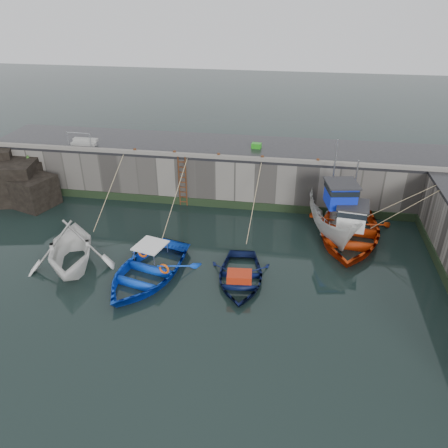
% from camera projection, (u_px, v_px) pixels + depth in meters
% --- Properties ---
extents(ground, '(120.00, 120.00, 0.00)m').
position_uv_depth(ground, '(173.00, 310.00, 18.67)').
color(ground, black).
rests_on(ground, ground).
extents(quay_back, '(30.00, 5.00, 3.00)m').
position_uv_depth(quay_back, '(222.00, 170.00, 28.76)').
color(quay_back, slate).
rests_on(quay_back, ground).
extents(road_back, '(30.00, 5.00, 0.16)m').
position_uv_depth(road_back, '(222.00, 147.00, 28.00)').
color(road_back, black).
rests_on(road_back, quay_back).
extents(kerb_back, '(30.00, 0.30, 0.20)m').
position_uv_depth(kerb_back, '(215.00, 157.00, 25.88)').
color(kerb_back, slate).
rests_on(kerb_back, road_back).
extents(algae_back, '(30.00, 0.08, 0.50)m').
position_uv_depth(algae_back, '(215.00, 203.00, 27.17)').
color(algae_back, black).
rests_on(algae_back, ground).
extents(rock_outcrop, '(5.85, 4.24, 3.41)m').
position_uv_depth(rock_outcrop, '(13.00, 181.00, 27.78)').
color(rock_outcrop, black).
rests_on(rock_outcrop, ground).
extents(ladder, '(0.51, 0.08, 3.20)m').
position_uv_depth(ladder, '(183.00, 182.00, 26.76)').
color(ladder, '#3F1E0F').
rests_on(ladder, ground).
extents(boat_near_white, '(5.89, 6.30, 2.67)m').
position_uv_depth(boat_near_white, '(74.00, 265.00, 21.63)').
color(boat_near_white, white).
rests_on(boat_near_white, ground).
extents(boat_near_white_rope, '(0.04, 5.66, 3.10)m').
position_uv_depth(boat_near_white_rope, '(112.00, 218.00, 25.96)').
color(boat_near_white_rope, tan).
rests_on(boat_near_white_rope, ground).
extents(boat_near_blue, '(5.35, 6.53, 1.18)m').
position_uv_depth(boat_near_blue, '(147.00, 277.00, 20.79)').
color(boat_near_blue, blue).
rests_on(boat_near_blue, ground).
extents(boat_near_blue_rope, '(0.04, 5.96, 3.10)m').
position_uv_depth(boat_near_blue_rope, '(175.00, 225.00, 25.27)').
color(boat_near_blue_rope, tan).
rests_on(boat_near_blue_rope, ground).
extents(boat_near_navy, '(3.54, 4.68, 0.91)m').
position_uv_depth(boat_near_navy, '(240.00, 280.00, 20.53)').
color(boat_near_navy, '#09133C').
rests_on(boat_near_navy, ground).
extents(boat_near_navy_rope, '(0.04, 5.57, 3.10)m').
position_uv_depth(boat_near_navy_rope, '(251.00, 229.00, 24.83)').
color(boat_near_navy_rope, tan).
rests_on(boat_near_navy_rope, ground).
extents(boat_far_white, '(3.32, 6.37, 5.34)m').
position_uv_depth(boat_far_white, '(334.00, 217.00, 24.00)').
color(boat_far_white, silver).
rests_on(boat_far_white, ground).
extents(boat_far_orange, '(5.70, 7.42, 4.43)m').
position_uv_depth(boat_far_orange, '(349.00, 231.00, 23.70)').
color(boat_far_orange, red).
rests_on(boat_far_orange, ground).
extents(fish_crate, '(0.63, 0.48, 0.32)m').
position_uv_depth(fish_crate, '(256.00, 146.00, 27.44)').
color(fish_crate, '#24961B').
rests_on(fish_crate, road_back).
extents(railing, '(1.60, 1.05, 1.00)m').
position_uv_depth(railing, '(84.00, 142.00, 28.03)').
color(railing, '#A5A8AD').
rests_on(railing, road_back).
extents(bollard_a, '(0.18, 0.18, 0.28)m').
position_uv_depth(bollard_a, '(135.00, 151.00, 26.66)').
color(bollard_a, '#3F1E0F').
rests_on(bollard_a, road_back).
extents(bollard_b, '(0.18, 0.18, 0.28)m').
position_uv_depth(bollard_b, '(175.00, 153.00, 26.30)').
color(bollard_b, '#3F1E0F').
rests_on(bollard_b, road_back).
extents(bollard_c, '(0.18, 0.18, 0.28)m').
position_uv_depth(bollard_c, '(219.00, 156.00, 25.92)').
color(bollard_c, '#3F1E0F').
rests_on(bollard_c, road_back).
extents(bollard_d, '(0.18, 0.18, 0.28)m').
position_uv_depth(bollard_d, '(262.00, 158.00, 25.55)').
color(bollard_d, '#3F1E0F').
rests_on(bollard_d, road_back).
extents(bollard_e, '(0.18, 0.18, 0.28)m').
position_uv_depth(bollard_e, '(318.00, 161.00, 25.09)').
color(bollard_e, '#3F1E0F').
rests_on(bollard_e, road_back).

